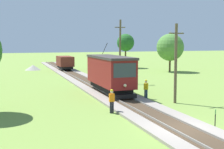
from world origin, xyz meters
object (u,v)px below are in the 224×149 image
at_px(freight_car, 65,62).
at_px(red_tram, 110,72).
at_px(gravel_pile, 33,67).
at_px(track_worker, 112,100).
at_px(utility_pole_near_tram, 176,63).
at_px(utility_pole_mid, 120,51).
at_px(second_worker, 146,88).
at_px(trackside_signal_marker, 215,118).
at_px(tree_left_near, 170,47).
at_px(tree_right_near, 126,43).

bearing_deg(freight_car, red_tram, -89.99).
distance_m(gravel_pile, track_worker, 36.17).
distance_m(freight_car, utility_pole_near_tram, 31.09).
distance_m(red_tram, utility_pole_mid, 8.51).
bearing_deg(second_worker, red_tram, 73.74).
xyz_separation_m(utility_pole_near_tram, second_worker, (-1.51, 2.53, -2.48)).
xyz_separation_m(trackside_signal_marker, second_worker, (0.19, 9.86, 0.32)).
height_order(red_tram, track_worker, red_tram).
relative_size(red_tram, tree_left_near, 1.29).
height_order(tree_left_near, tree_right_near, tree_right_near).
bearing_deg(tree_right_near, tree_left_near, -66.38).
relative_size(gravel_pile, second_worker, 1.65).
bearing_deg(utility_pole_mid, trackside_signal_marker, -94.73).
relative_size(utility_pole_mid, tree_left_near, 1.20).
bearing_deg(trackside_signal_marker, utility_pole_mid, 85.27).
bearing_deg(track_worker, second_worker, 133.38).
xyz_separation_m(trackside_signal_marker, track_worker, (-4.59, 5.74, 0.32)).
xyz_separation_m(trackside_signal_marker, tree_right_near, (10.58, 40.67, 4.38)).
bearing_deg(tree_left_near, trackside_signal_marker, -115.94).
xyz_separation_m(freight_car, track_worker, (-2.41, -32.38, -0.57)).
bearing_deg(second_worker, gravel_pile, 52.03).
height_order(utility_pole_mid, trackside_signal_marker, utility_pole_mid).
relative_size(freight_car, trackside_signal_marker, 4.41).
relative_size(freight_car, track_worker, 2.91).
relative_size(trackside_signal_marker, tree_right_near, 0.17).
height_order(gravel_pile, tree_right_near, tree_right_near).
bearing_deg(second_worker, utility_pole_mid, 30.46).
xyz_separation_m(utility_pole_mid, trackside_signal_marker, (-1.70, -20.54, -3.42)).
xyz_separation_m(utility_pole_near_tram, gravel_pile, (-9.19, 34.45, -2.99)).
distance_m(utility_pole_near_tram, trackside_signal_marker, 8.03).
height_order(track_worker, tree_left_near, tree_left_near).
bearing_deg(utility_pole_near_tram, tree_left_near, 60.48).
bearing_deg(freight_car, trackside_signal_marker, -86.74).
height_order(second_worker, tree_right_near, tree_right_near).
relative_size(utility_pole_near_tram, tree_left_near, 1.02).
relative_size(freight_car, second_worker, 2.91).
bearing_deg(utility_pole_mid, freight_car, 102.41).
distance_m(red_tram, second_worker, 4.26).
relative_size(red_tram, trackside_signal_marker, 7.24).
distance_m(track_worker, second_worker, 6.31).
distance_m(freight_car, utility_pole_mid, 18.18).
bearing_deg(tree_right_near, trackside_signal_marker, -104.58).
xyz_separation_m(red_tram, gravel_pile, (-5.32, 28.59, -1.72)).
bearing_deg(track_worker, utility_pole_near_tram, 106.80).
bearing_deg(tree_left_near, track_worker, -128.02).
bearing_deg(tree_right_near, track_worker, -113.47).
height_order(freight_car, tree_right_near, tree_right_near).
bearing_deg(tree_left_near, freight_car, 156.56).
bearing_deg(utility_pole_mid, tree_left_near, 37.53).
bearing_deg(freight_car, utility_pole_near_tram, -82.83).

